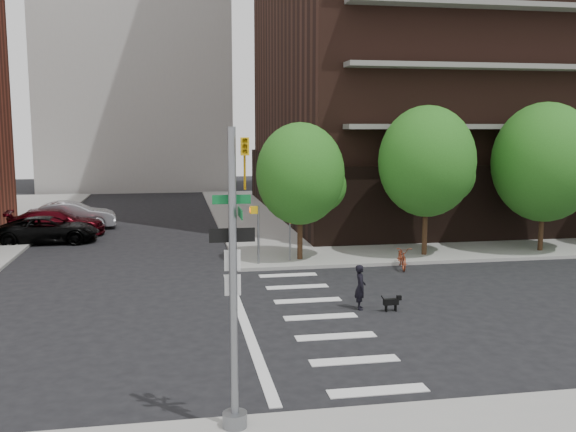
# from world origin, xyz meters

# --- Properties ---
(ground) EXTENTS (120.00, 120.00, 0.00)m
(ground) POSITION_xyz_m (0.00, 0.00, 0.00)
(ground) COLOR black
(ground) RESTS_ON ground
(sidewalk_ne) EXTENTS (39.00, 33.00, 0.15)m
(sidewalk_ne) POSITION_xyz_m (20.50, 23.50, 0.07)
(sidewalk_ne) COLOR gray
(sidewalk_ne) RESTS_ON ground
(crosswalk) EXTENTS (3.85, 13.00, 0.01)m
(crosswalk) POSITION_xyz_m (2.21, -0.00, 0.01)
(crosswalk) COLOR silver
(crosswalk) RESTS_ON ground
(tree_a) EXTENTS (4.00, 4.00, 5.90)m
(tree_a) POSITION_xyz_m (4.00, 8.50, 4.04)
(tree_a) COLOR #301E11
(tree_a) RESTS_ON sidewalk_ne
(tree_b) EXTENTS (4.50, 4.50, 6.65)m
(tree_b) POSITION_xyz_m (10.00, 8.50, 4.54)
(tree_b) COLOR #301E11
(tree_b) RESTS_ON sidewalk_ne
(tree_c) EXTENTS (5.00, 5.00, 6.80)m
(tree_c) POSITION_xyz_m (16.00, 8.50, 4.45)
(tree_c) COLOR #301E11
(tree_c) RESTS_ON sidewalk_ne
(traffic_signal) EXTENTS (0.90, 0.75, 6.00)m
(traffic_signal) POSITION_xyz_m (-0.47, -7.49, 2.70)
(traffic_signal) COLOR slate
(traffic_signal) RESTS_ON sidewalk_s
(pedestrian_signal) EXTENTS (2.18, 0.67, 2.60)m
(pedestrian_signal) POSITION_xyz_m (2.32, 7.92, 1.85)
(pedestrian_signal) COLOR slate
(pedestrian_signal) RESTS_ON sidewalk_ne
(parked_car_black) EXTENTS (2.43, 5.16, 1.43)m
(parked_car_black) POSITION_xyz_m (-8.20, 15.61, 0.71)
(parked_car_black) COLOR black
(parked_car_black) RESTS_ON ground
(parked_car_maroon) EXTENTS (2.68, 5.51, 1.54)m
(parked_car_maroon) POSITION_xyz_m (-8.20, 17.83, 0.77)
(parked_car_maroon) COLOR #3C040B
(parked_car_maroon) RESTS_ON ground
(parked_car_silver) EXTENTS (2.27, 5.27, 1.69)m
(parked_car_silver) POSITION_xyz_m (-7.69, 20.19, 0.84)
(parked_car_silver) COLOR #ACAEB4
(parked_car_silver) RESTS_ON ground
(scooter) EXTENTS (1.03, 1.98, 0.99)m
(scooter) POSITION_xyz_m (8.15, 6.42, 0.49)
(scooter) COLOR #983A1F
(scooter) RESTS_ON ground
(dog_walker) EXTENTS (0.62, 0.47, 1.53)m
(dog_walker) POSITION_xyz_m (4.54, 0.67, 0.77)
(dog_walker) COLOR black
(dog_walker) RESTS_ON ground
(dog) EXTENTS (0.62, 0.18, 0.53)m
(dog) POSITION_xyz_m (5.51, 0.22, 0.33)
(dog) COLOR black
(dog) RESTS_ON ground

